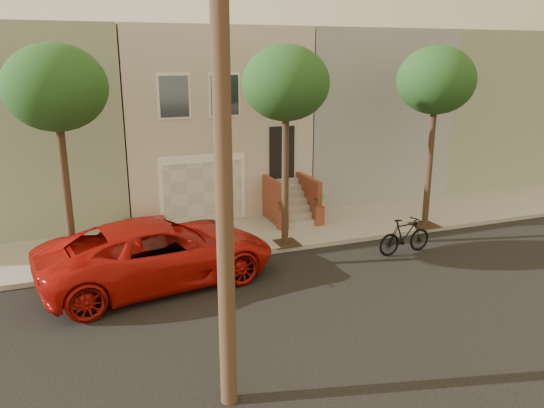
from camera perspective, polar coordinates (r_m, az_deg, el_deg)
name	(u,v)px	position (r m, az deg, el deg)	size (l,w,h in m)	color
ground	(306,302)	(13.92, 3.67, -10.42)	(90.00, 90.00, 0.00)	black
sidewalk	(242,236)	(18.52, -3.19, -3.40)	(40.00, 3.70, 0.15)	#9A968C
house_row	(199,115)	(23.28, -7.78, 9.42)	(33.10, 11.70, 7.00)	beige
tree_left	(56,89)	(15.28, -22.17, 11.32)	(2.70, 2.57, 6.30)	#2D2116
tree_mid	(286,85)	(16.51, 1.50, 12.67)	(2.70, 2.57, 6.30)	#2D2116
tree_right	(436,82)	(19.28, 17.18, 12.43)	(2.70, 2.57, 6.30)	#2D2116
pickup_truck	(159,252)	(15.01, -12.04, -5.04)	(2.97, 6.44, 1.79)	#B7130D
motorcycle	(405,236)	(17.41, 14.04, -3.34)	(0.55, 1.95, 1.17)	black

